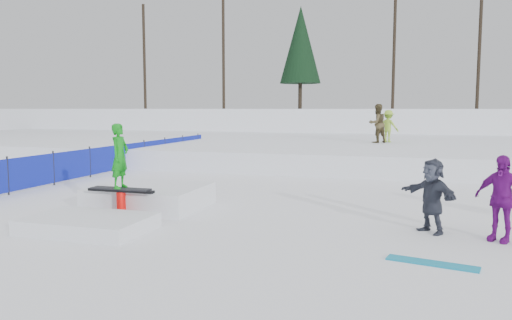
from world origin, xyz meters
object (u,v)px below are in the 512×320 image
(spectator_dark, at_px, (432,196))
(jib_rail_feature, at_px, (135,201))
(safety_fence, at_px, (120,157))
(spectator_purple, at_px, (501,198))
(walker_olive, at_px, (377,123))
(walker_ygreen, at_px, (388,126))

(spectator_dark, height_order, jib_rail_feature, jib_rail_feature)
(safety_fence, height_order, spectator_dark, spectator_dark)
(spectator_purple, height_order, spectator_dark, spectator_purple)
(walker_olive, xyz_separation_m, jib_rail_feature, (-4.61, -14.29, -1.42))
(walker_ygreen, relative_size, jib_rail_feature, 0.36)
(safety_fence, relative_size, walker_ygreen, 10.24)
(safety_fence, xyz_separation_m, spectator_purple, (12.45, -7.05, 0.25))
(walker_olive, relative_size, spectator_purple, 1.15)
(walker_olive, distance_m, walker_ygreen, 0.83)
(jib_rail_feature, bearing_deg, walker_olive, 72.13)
(safety_fence, relative_size, jib_rail_feature, 3.64)
(safety_fence, xyz_separation_m, walker_olive, (9.34, 7.43, 1.18))
(jib_rail_feature, bearing_deg, spectator_purple, -1.43)
(spectator_purple, distance_m, jib_rail_feature, 7.73)
(walker_ygreen, xyz_separation_m, spectator_dark, (1.44, -14.82, -0.84))
(safety_fence, height_order, jib_rail_feature, jib_rail_feature)
(spectator_dark, bearing_deg, safety_fence, -163.79)
(safety_fence, bearing_deg, walker_ygreen, 39.46)
(safety_fence, distance_m, jib_rail_feature, 8.34)
(walker_olive, xyz_separation_m, walker_ygreen, (0.48, 0.66, -0.14))
(walker_ygreen, relative_size, spectator_purple, 0.97)
(safety_fence, height_order, spectator_purple, spectator_purple)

